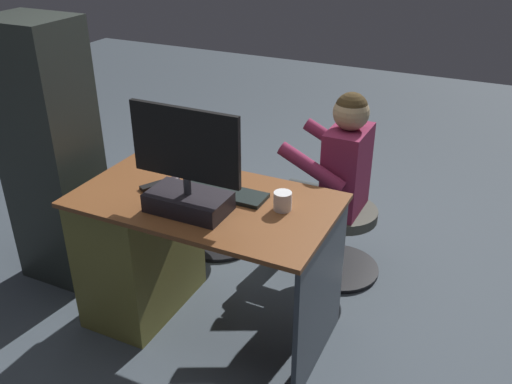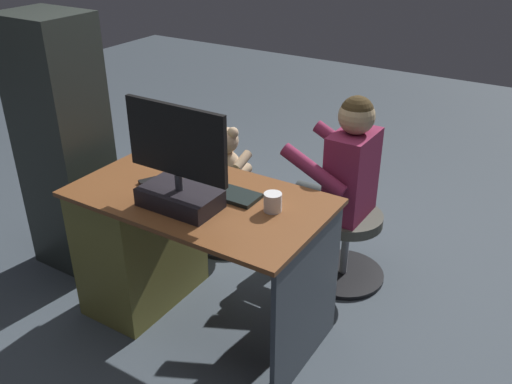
{
  "view_description": "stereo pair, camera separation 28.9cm",
  "coord_description": "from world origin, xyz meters",
  "px_view_note": "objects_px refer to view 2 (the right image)",
  "views": [
    {
      "loc": [
        -1.2,
        2.27,
        1.98
      ],
      "look_at": [
        -0.09,
        -0.04,
        0.64
      ],
      "focal_mm": 38.95,
      "sensor_mm": 36.0,
      "label": 1
    },
    {
      "loc": [
        -1.45,
        2.13,
        1.98
      ],
      "look_at": [
        -0.09,
        -0.04,
        0.64
      ],
      "focal_mm": 38.95,
      "sensor_mm": 36.0,
      "label": 2
    }
  ],
  "objects_px": {
    "teddy_bear": "(227,155)",
    "cup": "(273,202)",
    "desk": "(154,240)",
    "person": "(338,174)",
    "visitor_chair": "(346,240)",
    "tv_remote": "(154,180)",
    "office_chair_teddy": "(227,207)",
    "keyboard": "(218,191)",
    "computer_mouse": "(171,177)",
    "monitor": "(178,175)"
  },
  "relations": [
    {
      "from": "keyboard",
      "to": "computer_mouse",
      "type": "height_order",
      "value": "computer_mouse"
    },
    {
      "from": "desk",
      "to": "keyboard",
      "type": "relative_size",
      "value": 2.93
    },
    {
      "from": "cup",
      "to": "teddy_bear",
      "type": "xyz_separation_m",
      "value": [
        0.73,
        -0.7,
        -0.21
      ]
    },
    {
      "from": "monitor",
      "to": "tv_remote",
      "type": "height_order",
      "value": "monitor"
    },
    {
      "from": "computer_mouse",
      "to": "office_chair_teddy",
      "type": "relative_size",
      "value": 0.17
    },
    {
      "from": "monitor",
      "to": "keyboard",
      "type": "distance_m",
      "value": 0.26
    },
    {
      "from": "office_chair_teddy",
      "to": "visitor_chair",
      "type": "bearing_deg",
      "value": -179.08
    },
    {
      "from": "desk",
      "to": "person",
      "type": "relative_size",
      "value": 1.11
    },
    {
      "from": "computer_mouse",
      "to": "person",
      "type": "relative_size",
      "value": 0.09
    },
    {
      "from": "visitor_chair",
      "to": "person",
      "type": "height_order",
      "value": "person"
    },
    {
      "from": "computer_mouse",
      "to": "tv_remote",
      "type": "relative_size",
      "value": 0.64
    },
    {
      "from": "keyboard",
      "to": "computer_mouse",
      "type": "bearing_deg",
      "value": 3.59
    },
    {
      "from": "desk",
      "to": "tv_remote",
      "type": "xyz_separation_m",
      "value": [
        -0.04,
        0.0,
        0.36
      ]
    },
    {
      "from": "desk",
      "to": "tv_remote",
      "type": "distance_m",
      "value": 0.37
    },
    {
      "from": "desk",
      "to": "tv_remote",
      "type": "bearing_deg",
      "value": 179.57
    },
    {
      "from": "desk",
      "to": "office_chair_teddy",
      "type": "xyz_separation_m",
      "value": [
        0.05,
        -0.74,
        -0.17
      ]
    },
    {
      "from": "desk",
      "to": "monitor",
      "type": "xyz_separation_m",
      "value": [
        -0.31,
        0.13,
        0.51
      ]
    },
    {
      "from": "teddy_bear",
      "to": "visitor_chair",
      "type": "bearing_deg",
      "value": -179.93
    },
    {
      "from": "keyboard",
      "to": "teddy_bear",
      "type": "bearing_deg",
      "value": -57.98
    },
    {
      "from": "monitor",
      "to": "computer_mouse",
      "type": "distance_m",
      "value": 0.31
    },
    {
      "from": "tv_remote",
      "to": "visitor_chair",
      "type": "bearing_deg",
      "value": -105.47
    },
    {
      "from": "computer_mouse",
      "to": "desk",
      "type": "bearing_deg",
      "value": 28.5
    },
    {
      "from": "office_chair_teddy",
      "to": "desk",
      "type": "bearing_deg",
      "value": 93.51
    },
    {
      "from": "office_chair_teddy",
      "to": "keyboard",
      "type": "bearing_deg",
      "value": 122.49
    },
    {
      "from": "computer_mouse",
      "to": "person",
      "type": "distance_m",
      "value": 0.92
    },
    {
      "from": "tv_remote",
      "to": "visitor_chair",
      "type": "xyz_separation_m",
      "value": [
        -0.73,
        -0.76,
        -0.52
      ]
    },
    {
      "from": "keyboard",
      "to": "cup",
      "type": "distance_m",
      "value": 0.31
    },
    {
      "from": "office_chair_teddy",
      "to": "person",
      "type": "bearing_deg",
      "value": -179.08
    },
    {
      "from": "person",
      "to": "computer_mouse",
      "type": "bearing_deg",
      "value": 49.71
    },
    {
      "from": "monitor",
      "to": "desk",
      "type": "bearing_deg",
      "value": -22.08
    },
    {
      "from": "keyboard",
      "to": "office_chair_teddy",
      "type": "bearing_deg",
      "value": -57.51
    },
    {
      "from": "keyboard",
      "to": "tv_remote",
      "type": "height_order",
      "value": "keyboard"
    },
    {
      "from": "visitor_chair",
      "to": "teddy_bear",
      "type": "bearing_deg",
      "value": 0.07
    },
    {
      "from": "cup",
      "to": "person",
      "type": "xyz_separation_m",
      "value": [
        -0.01,
        -0.7,
        -0.14
      ]
    },
    {
      "from": "desk",
      "to": "teddy_bear",
      "type": "relative_size",
      "value": 3.34
    },
    {
      "from": "keyboard",
      "to": "person",
      "type": "xyz_separation_m",
      "value": [
        -0.32,
        -0.68,
        -0.11
      ]
    },
    {
      "from": "teddy_bear",
      "to": "person",
      "type": "distance_m",
      "value": 0.75
    },
    {
      "from": "keyboard",
      "to": "office_chair_teddy",
      "type": "height_order",
      "value": "keyboard"
    },
    {
      "from": "cup",
      "to": "office_chair_teddy",
      "type": "distance_m",
      "value": 1.15
    },
    {
      "from": "desk",
      "to": "visitor_chair",
      "type": "height_order",
      "value": "desk"
    },
    {
      "from": "tv_remote",
      "to": "person",
      "type": "height_order",
      "value": "person"
    },
    {
      "from": "person",
      "to": "teddy_bear",
      "type": "bearing_deg",
      "value": -0.02
    },
    {
      "from": "monitor",
      "to": "visitor_chair",
      "type": "height_order",
      "value": "monitor"
    },
    {
      "from": "desk",
      "to": "person",
      "type": "height_order",
      "value": "person"
    },
    {
      "from": "monitor",
      "to": "teddy_bear",
      "type": "distance_m",
      "value": 1.01
    },
    {
      "from": "monitor",
      "to": "keyboard",
      "type": "bearing_deg",
      "value": -108.45
    },
    {
      "from": "monitor",
      "to": "tv_remote",
      "type": "relative_size",
      "value": 3.47
    },
    {
      "from": "keyboard",
      "to": "person",
      "type": "distance_m",
      "value": 0.76
    },
    {
      "from": "teddy_bear",
      "to": "cup",
      "type": "bearing_deg",
      "value": 136.57
    },
    {
      "from": "desk",
      "to": "cup",
      "type": "height_order",
      "value": "cup"
    }
  ]
}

